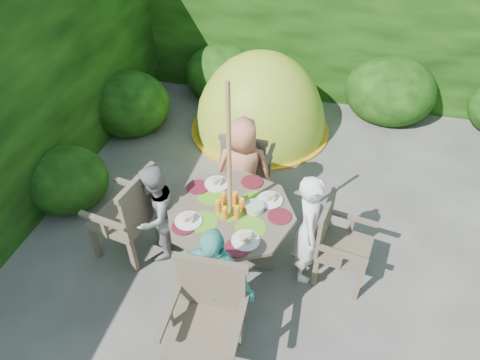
% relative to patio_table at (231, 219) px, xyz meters
% --- Properties ---
extents(ground, '(60.00, 60.00, 0.00)m').
position_rel_patio_table_xyz_m(ground, '(1.07, 0.28, -0.65)').
color(ground, '#474540').
rests_on(ground, ground).
extents(hedge_enclosure, '(9.00, 9.00, 2.50)m').
position_rel_patio_table_xyz_m(hedge_enclosure, '(1.07, 1.62, 0.60)').
color(hedge_enclosure, black).
rests_on(hedge_enclosure, ground).
extents(patio_table, '(1.43, 1.43, 0.93)m').
position_rel_patio_table_xyz_m(patio_table, '(0.00, 0.00, 0.00)').
color(patio_table, '#483D2F').
rests_on(patio_table, ground).
extents(parasol_pole, '(0.05, 0.05, 2.20)m').
position_rel_patio_table_xyz_m(parasol_pole, '(-0.00, -0.00, 0.45)').
color(parasol_pole, olive).
rests_on(parasol_pole, ground).
extents(garden_chair_right, '(0.59, 0.64, 0.95)m').
position_rel_patio_table_xyz_m(garden_chair_right, '(1.09, 0.11, -0.15)').
color(garden_chair_right, '#483D2F').
rests_on(garden_chair_right, ground).
extents(garden_chair_left, '(0.66, 0.72, 1.06)m').
position_rel_patio_table_xyz_m(garden_chair_left, '(-1.09, -0.11, -0.09)').
color(garden_chair_left, '#483D2F').
rests_on(garden_chair_left, ground).
extents(garden_chair_back, '(0.59, 0.53, 0.98)m').
position_rel_patio_table_xyz_m(garden_chair_back, '(-0.10, 1.09, -0.13)').
color(garden_chair_back, '#483D2F').
rests_on(garden_chair_back, ground).
extents(garden_chair_front, '(0.65, 0.59, 1.06)m').
position_rel_patio_table_xyz_m(garden_chair_front, '(0.09, -1.08, -0.08)').
color(garden_chair_front, '#483D2F').
rests_on(garden_chair_front, ground).
extents(child_right, '(0.35, 0.50, 1.30)m').
position_rel_patio_table_xyz_m(child_right, '(0.79, 0.06, 0.00)').
color(child_right, white).
rests_on(child_right, ground).
extents(child_left, '(0.53, 0.64, 1.19)m').
position_rel_patio_table_xyz_m(child_left, '(-0.80, -0.06, -0.06)').
color(child_left, gray).
rests_on(child_left, ground).
extents(child_back, '(0.72, 0.55, 1.33)m').
position_rel_patio_table_xyz_m(child_back, '(-0.07, 0.80, 0.02)').
color(child_back, '#D47D57').
rests_on(child_back, ground).
extents(child_front, '(0.82, 0.45, 1.32)m').
position_rel_patio_table_xyz_m(child_front, '(0.06, -0.80, 0.01)').
color(child_front, '#54C5BA').
rests_on(child_front, ground).
extents(dome_tent, '(2.25, 2.25, 2.48)m').
position_rel_patio_table_xyz_m(dome_tent, '(-0.26, 2.67, -0.65)').
color(dome_tent, '#88C325').
rests_on(dome_tent, ground).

